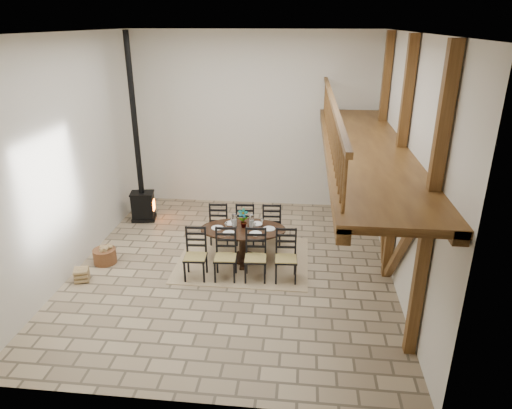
# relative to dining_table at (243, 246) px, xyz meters

# --- Properties ---
(ground) EXTENTS (8.00, 8.00, 0.00)m
(ground) POSITION_rel_dining_table_xyz_m (-0.18, -0.26, -0.41)
(ground) COLOR tan
(ground) RESTS_ON ground
(room_shell) EXTENTS (7.02, 8.02, 5.01)m
(room_shell) POSITION_rel_dining_table_xyz_m (1.01, -0.26, 2.61)
(room_shell) COLOR beige
(room_shell) RESTS_ON ground
(rug) EXTENTS (3.00, 2.50, 0.02)m
(rug) POSITION_rel_dining_table_xyz_m (-0.01, 0.09, -0.40)
(rug) COLOR tan
(rug) RESTS_ON ground
(dining_table) EXTENTS (2.43, 2.30, 1.26)m
(dining_table) POSITION_rel_dining_table_xyz_m (0.00, 0.00, 0.00)
(dining_table) COLOR black
(dining_table) RESTS_ON ground
(wood_stove) EXTENTS (0.70, 0.59, 5.00)m
(wood_stove) POSITION_rel_dining_table_xyz_m (-3.08, 2.09, 0.72)
(wood_stove) COLOR black
(wood_stove) RESTS_ON ground
(log_basket) EXTENTS (0.52, 0.52, 0.43)m
(log_basket) POSITION_rel_dining_table_xyz_m (-3.16, -0.38, -0.22)
(log_basket) COLOR brown
(log_basket) RESTS_ON ground
(log_stack) EXTENTS (0.37, 0.38, 0.30)m
(log_stack) POSITION_rel_dining_table_xyz_m (-3.33, -1.21, -0.26)
(log_stack) COLOR tan
(log_stack) RESTS_ON ground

